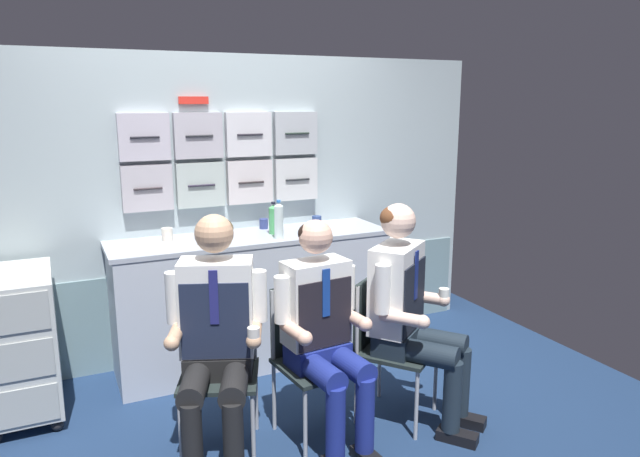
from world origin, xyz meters
name	(u,v)px	position (x,y,z in m)	size (l,w,h in m)	color
ground	(289,447)	(0.00, 0.00, -0.02)	(4.80, 4.80, 0.04)	#192D4D
galley_bulkhead	(216,210)	(0.01, 1.37, 1.06)	(4.20, 0.14, 2.15)	#A2B3B9
galley_counter	(253,299)	(0.17, 1.09, 0.46)	(1.92, 0.53, 0.92)	#B1B8C5
service_trolley	(20,340)	(-1.30, 0.96, 0.47)	(0.40, 0.65, 0.87)	black
folding_chair_left	(220,353)	(-0.31, 0.21, 0.51)	(0.52, 0.52, 0.83)	#A8AAAF
crew_member_left	(216,329)	(-0.37, 0.06, 0.71)	(0.56, 0.70, 1.28)	black
folding_chair_right	(309,344)	(0.17, 0.11, 0.51)	(0.44, 0.44, 0.83)	#A8AAAF
crew_member_right	(324,326)	(0.18, -0.05, 0.67)	(0.48, 0.62, 1.23)	black
folding_chair_near_trolley	(382,333)	(0.62, 0.08, 0.51)	(0.56, 0.56, 0.83)	#A8AAAF
crew_member_near_trolley	(409,305)	(0.72, -0.05, 0.71)	(0.64, 0.69, 1.28)	black
water_bottle_tall	(279,221)	(0.31, 0.92, 1.05)	(0.06, 0.06, 0.26)	silver
water_bottle_short	(274,219)	(0.33, 1.08, 1.03)	(0.07, 0.07, 0.23)	#449A58
espresso_cup_small	(317,220)	(0.74, 1.26, 0.96)	(0.07, 0.07, 0.06)	navy
paper_cup_tan	(264,223)	(0.33, 1.26, 0.96)	(0.06, 0.06, 0.07)	navy
coffee_cup_spare	(206,231)	(-0.11, 1.20, 0.96)	(0.06, 0.06, 0.06)	navy
coffee_cup_white	(167,234)	(-0.38, 1.18, 0.97)	(0.07, 0.07, 0.08)	beige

